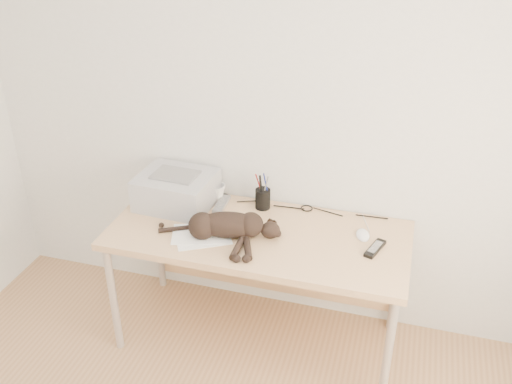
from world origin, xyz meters
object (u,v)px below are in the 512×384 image
(cat, at_px, (225,226))
(mug, at_px, (217,192))
(desk, at_px, (262,244))
(printer, at_px, (176,190))
(pen_cup, at_px, (263,198))
(mouse, at_px, (363,233))

(cat, xyz_separation_m, mug, (-0.18, 0.37, -0.02))
(cat, bearing_deg, desk, 35.35)
(printer, height_order, pen_cup, pen_cup)
(mug, xyz_separation_m, pen_cup, (0.29, -0.02, 0.02))
(desk, height_order, mug, mug)
(desk, height_order, printer, printer)
(printer, height_order, mug, printer)
(desk, relative_size, mug, 16.11)
(desk, height_order, cat, cat)
(desk, distance_m, cat, 0.31)
(desk, distance_m, mouse, 0.56)
(cat, relative_size, pen_cup, 3.00)
(desk, height_order, pen_cup, pen_cup)
(desk, xyz_separation_m, mug, (-0.33, 0.19, 0.18))
(printer, relative_size, pen_cup, 1.97)
(printer, bearing_deg, pen_cup, 11.34)
(mouse, bearing_deg, cat, -177.09)
(pen_cup, xyz_separation_m, mouse, (0.59, -0.14, -0.04))
(printer, distance_m, mouse, 1.08)
(mug, distance_m, mouse, 0.89)
(pen_cup, relative_size, mouse, 1.81)
(mug, bearing_deg, pen_cup, -4.79)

